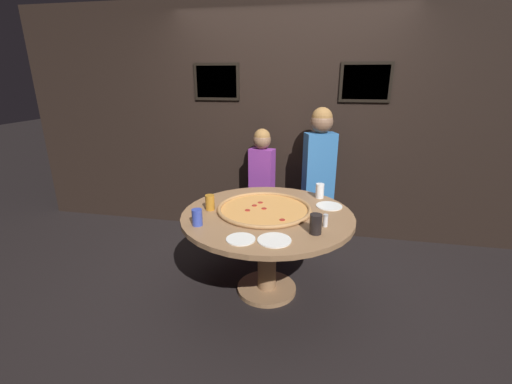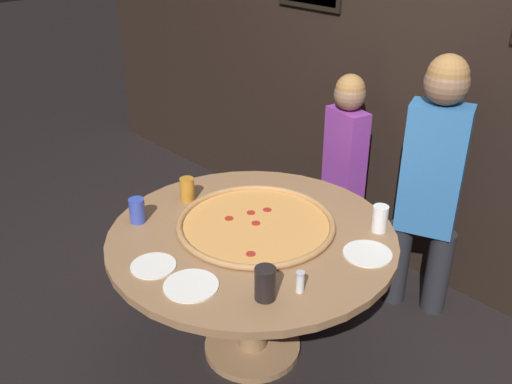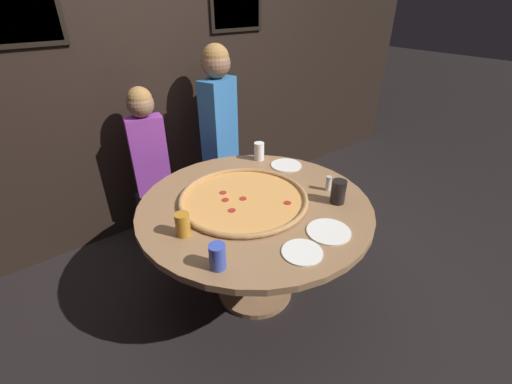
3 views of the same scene
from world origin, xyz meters
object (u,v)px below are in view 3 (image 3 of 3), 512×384
object	(u,v)px
condiment_shaker	(328,183)
white_plate_far_back	(286,165)
drink_cup_by_shaker	(183,225)
white_plate_right_side	(329,231)
giant_pizza	(244,199)
drink_cup_near_left	(338,192)
drink_cup_front_edge	(217,256)
diner_side_left	(219,127)
dining_table	(255,223)
drink_cup_far_right	(259,151)
diner_far_right	(150,159)
white_plate_left_side	(302,252)

from	to	relation	value
condiment_shaker	white_plate_far_back	bearing A→B (deg)	85.98
drink_cup_by_shaker	white_plate_right_side	size ratio (longest dim) A/B	0.55
condiment_shaker	giant_pizza	bearing A→B (deg)	155.37
drink_cup_near_left	condiment_shaker	bearing A→B (deg)	62.97
drink_cup_front_edge	diner_side_left	world-z (taller)	diner_side_left
drink_cup_front_edge	diner_side_left	distance (m)	1.57
giant_pizza	diner_side_left	world-z (taller)	diner_side_left
dining_table	drink_cup_far_right	bearing A→B (deg)	48.98
drink_cup_near_left	diner_side_left	xyz separation A→B (m)	(-0.02, 1.28, 0.05)
dining_table	white_plate_far_back	size ratio (longest dim) A/B	6.28
drink_cup_front_edge	drink_cup_far_right	world-z (taller)	drink_cup_far_right
drink_cup_near_left	diner_side_left	size ratio (longest dim) A/B	0.10
drink_cup_by_shaker	drink_cup_far_right	distance (m)	1.02
diner_far_right	diner_side_left	xyz separation A→B (m)	(0.62, -0.05, 0.14)
drink_cup_far_right	dining_table	bearing A→B (deg)	-131.02
drink_cup_by_shaker	drink_cup_far_right	bearing A→B (deg)	28.43
drink_cup_far_right	diner_far_right	world-z (taller)	diner_far_right
drink_cup_near_left	diner_side_left	bearing A→B (deg)	90.68
white_plate_far_back	white_plate_left_side	xyz separation A→B (m)	(-0.60, -0.77, 0.00)
white_plate_left_side	diner_side_left	size ratio (longest dim) A/B	0.13
giant_pizza	drink_cup_near_left	size ratio (longest dim) A/B	5.47
white_plate_far_back	condiment_shaker	world-z (taller)	condiment_shaker
white_plate_right_side	condiment_shaker	distance (m)	0.46
diner_far_right	diner_side_left	size ratio (longest dim) A/B	0.84
diner_side_left	dining_table	bearing A→B (deg)	46.99
drink_cup_by_shaker	white_plate_right_side	bearing A→B (deg)	-36.71
condiment_shaker	diner_far_right	bearing A→B (deg)	120.61
giant_pizza	drink_cup_near_left	xyz separation A→B (m)	(0.44, -0.37, 0.06)
white_plate_right_side	dining_table	bearing A→B (deg)	105.07
white_plate_left_side	white_plate_far_back	bearing A→B (deg)	51.97
giant_pizza	white_plate_left_side	distance (m)	0.57
drink_cup_far_right	diner_side_left	size ratio (longest dim) A/B	0.09
dining_table	giant_pizza	xyz separation A→B (m)	(-0.04, 0.06, 0.16)
giant_pizza	diner_side_left	bearing A→B (deg)	65.12
white_plate_left_side	condiment_shaker	size ratio (longest dim) A/B	2.11
condiment_shaker	diner_far_right	distance (m)	1.38
white_plate_left_side	condiment_shaker	world-z (taller)	condiment_shaker
drink_cup_by_shaker	condiment_shaker	xyz separation A→B (m)	(0.96, -0.15, -0.02)
condiment_shaker	drink_cup_far_right	bearing A→B (deg)	95.17
drink_cup_far_right	white_plate_left_side	distance (m)	1.11
drink_cup_near_left	diner_far_right	size ratio (longest dim) A/B	0.11
drink_cup_near_left	white_plate_left_side	bearing A→B (deg)	-157.90
drink_cup_near_left	white_plate_far_back	size ratio (longest dim) A/B	0.65
white_plate_right_side	condiment_shaker	world-z (taller)	condiment_shaker
white_plate_far_back	drink_cup_by_shaker	bearing A→B (deg)	-164.37
drink_cup_front_edge	white_plate_left_side	bearing A→B (deg)	-24.23
drink_cup_far_right	drink_cup_front_edge	bearing A→B (deg)	-137.82
white_plate_left_side	giant_pizza	bearing A→B (deg)	83.63
dining_table	drink_cup_by_shaker	xyz separation A→B (m)	(-0.49, -0.02, 0.22)
dining_table	diner_far_right	xyz separation A→B (m)	(-0.24, 1.02, 0.14)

